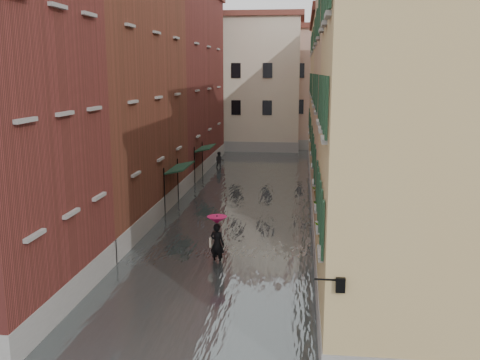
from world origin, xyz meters
The scene contains 15 objects.
ground centered at (0.00, 0.00, 0.00)m, with size 120.00×120.00×0.00m, color #535255.
floodwater centered at (0.00, 13.00, 0.10)m, with size 10.00×60.00×0.20m, color #515859.
building_left_mid centered at (-7.00, 9.00, 6.25)m, with size 6.00×14.00×12.50m, color brown.
building_left_far centered at (-7.00, 24.00, 7.00)m, with size 6.00×16.00×14.00m, color maroon.
building_right_near centered at (7.00, -2.00, 5.75)m, with size 6.00×8.00×11.50m, color tan.
building_right_mid centered at (7.00, 9.00, 6.50)m, with size 6.00×14.00×13.00m, color tan.
building_right_far centered at (7.00, 24.00, 5.75)m, with size 6.00×16.00×11.50m, color tan.
building_end_cream centered at (-3.00, 38.00, 6.50)m, with size 12.00×9.00×13.00m, color beige.
building_end_pink centered at (6.00, 40.00, 6.00)m, with size 10.00×9.00×12.00m, color tan.
awning_near centered at (-3.48, 11.24, 2.47)m, with size 1.09×3.23×2.80m.
awning_far centered at (-3.49, 19.30, 2.47)m, with size 1.09×2.99×2.80m.
wall_lantern centered at (4.33, -6.00, 3.01)m, with size 0.71×0.22×0.35m.
window_planters centered at (4.12, 0.47, 3.51)m, with size 0.59×5.98×0.84m.
pedestrian_main centered at (0.00, 2.93, 1.19)m, with size 0.85×0.85×2.06m.
pedestrian_far centered at (-3.25, 24.54, 0.75)m, with size 0.73×0.57×1.51m, color black.
Camera 1 is at (3.39, -17.87, 7.83)m, focal length 40.00 mm.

